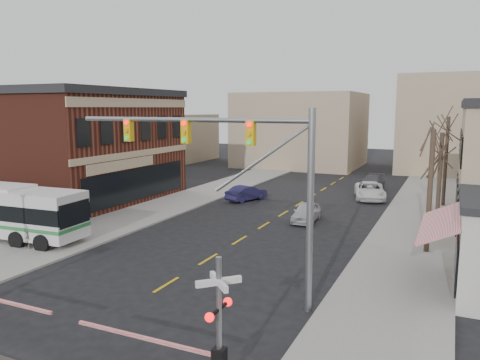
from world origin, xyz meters
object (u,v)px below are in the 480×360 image
car_c (370,191)px  car_b (247,193)px  rr_crossing_east (206,324)px  pedestrian_far (78,213)px  traffic_signal_mast (240,163)px  pedestrian_near (31,232)px  car_d (372,182)px  car_a (306,212)px

car_c → car_b: bearing=-164.7°
rr_crossing_east → pedestrian_far: bearing=143.1°
traffic_signal_mast → pedestrian_near: (-13.60, 1.29, -4.75)m
rr_crossing_east → traffic_signal_mast: bearing=106.3°
traffic_signal_mast → car_b: 21.83m
car_b → car_d: size_ratio=0.85×
car_b → car_c: 10.97m
traffic_signal_mast → car_c: traffic_signal_mast is taller
traffic_signal_mast → car_c: 25.26m
car_b → pedestrian_near: pedestrian_near is taller
car_a → pedestrian_far: size_ratio=2.29×
car_b → rr_crossing_east: bearing=131.2°
pedestrian_far → pedestrian_near: bearing=-108.9°
car_b → pedestrian_far: (-6.56, -13.26, 0.31)m
rr_crossing_east → car_b: rr_crossing_east is taller
rr_crossing_east → car_a: 20.92m
car_c → car_d: bearing=84.2°
traffic_signal_mast → car_c: bearing=86.9°
car_b → car_d: (9.01, 10.40, 0.03)m
rr_crossing_east → car_c: 31.06m
pedestrian_near → car_b: bearing=4.7°
car_d → pedestrian_far: pedestrian_far is taller
car_c → pedestrian_near: pedestrian_near is taller
traffic_signal_mast → pedestrian_near: traffic_signal_mast is taller
traffic_signal_mast → pedestrian_far: bearing=157.2°
car_a → car_d: 15.74m
pedestrian_near → traffic_signal_mast: bearing=-74.6°
traffic_signal_mast → rr_crossing_east: bearing=-73.7°
car_a → pedestrian_far: pedestrian_far is taller
car_b → pedestrian_far: size_ratio=2.36×
rr_crossing_east → car_d: bearing=91.9°
pedestrian_near → pedestrian_far: (-1.29, 4.97, -0.08)m
traffic_signal_mast → car_a: bearing=95.5°
rr_crossing_east → pedestrian_near: bearing=153.8°
traffic_signal_mast → car_d: bearing=88.7°
traffic_signal_mast → car_d: 30.36m
car_d → pedestrian_far: 28.32m
car_b → pedestrian_near: bearing=93.6°
car_c → pedestrian_far: size_ratio=3.14×
traffic_signal_mast → pedestrian_far: traffic_signal_mast is taller
traffic_signal_mast → pedestrian_near: 14.46m
rr_crossing_east → pedestrian_near: 17.24m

